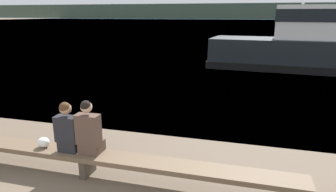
{
  "coord_description": "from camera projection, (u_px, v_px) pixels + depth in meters",
  "views": [
    {
      "loc": [
        2.56,
        -1.72,
        2.94
      ],
      "look_at": [
        0.52,
        5.77,
        0.8
      ],
      "focal_mm": 32.0,
      "sensor_mm": 36.0,
      "label": 1
    }
  ],
  "objects": [
    {
      "name": "bench_main",
      "position": [
        87.0,
        157.0,
        5.56
      ],
      "size": [
        7.74,
        0.49,
        0.45
      ],
      "color": "brown",
      "rests_on": "ground"
    },
    {
      "name": "person_left",
      "position": [
        68.0,
        130.0,
        5.53
      ],
      "size": [
        0.44,
        0.39,
        0.96
      ],
      "color": "black",
      "rests_on": "bench_main"
    },
    {
      "name": "water_surface",
      "position": [
        245.0,
        21.0,
        119.2
      ],
      "size": [
        240.0,
        240.0,
        0.0
      ],
      "primitive_type": "plane",
      "color": "#5684A3",
      "rests_on": "ground"
    },
    {
      "name": "shopping_bag",
      "position": [
        43.0,
        142.0,
        5.76
      ],
      "size": [
        0.23,
        0.21,
        0.2
      ],
      "color": "white",
      "rests_on": "bench_main"
    },
    {
      "name": "far_shoreline",
      "position": [
        248.0,
        11.0,
        172.59
      ],
      "size": [
        600.0,
        12.0,
        8.55
      ],
      "primitive_type": "cube",
      "color": "#384233",
      "rests_on": "ground"
    },
    {
      "name": "tugboat_red",
      "position": [
        297.0,
        49.0,
        16.1
      ],
      "size": [
        9.31,
        3.83,
        6.58
      ],
      "rotation": [
        0.0,
        0.0,
        1.48
      ],
      "color": "black",
      "rests_on": "water_surface"
    },
    {
      "name": "person_right",
      "position": [
        89.0,
        131.0,
        5.41
      ],
      "size": [
        0.44,
        0.39,
        1.03
      ],
      "color": "#4C382D",
      "rests_on": "bench_main"
    }
  ]
}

